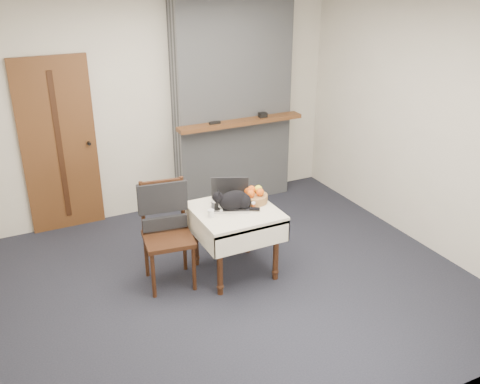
% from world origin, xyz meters
% --- Properties ---
extents(ground, '(4.50, 4.50, 0.00)m').
position_xyz_m(ground, '(0.00, 0.00, 0.00)').
color(ground, black).
rests_on(ground, ground).
extents(room_shell, '(4.52, 4.01, 2.61)m').
position_xyz_m(room_shell, '(0.00, 0.46, 1.76)').
color(room_shell, beige).
rests_on(room_shell, ground).
extents(door, '(0.82, 0.10, 2.00)m').
position_xyz_m(door, '(-1.20, 1.97, 1.00)').
color(door, brown).
rests_on(door, ground).
extents(chimney, '(1.62, 0.48, 2.60)m').
position_xyz_m(chimney, '(0.90, 1.85, 1.30)').
color(chimney, gray).
rests_on(chimney, ground).
extents(side_table, '(0.78, 0.78, 0.70)m').
position_xyz_m(side_table, '(0.12, 0.18, 0.59)').
color(side_table, '#331A0D').
rests_on(side_table, ground).
extents(laptop, '(0.46, 0.44, 0.27)m').
position_xyz_m(laptop, '(0.12, 0.29, 0.77)').
color(laptop, '#B7B7BC').
rests_on(laptop, side_table).
extents(cat, '(0.43, 0.28, 0.22)m').
position_xyz_m(cat, '(0.12, 0.18, 0.80)').
color(cat, black).
rests_on(cat, side_table).
extents(cream_jar, '(0.06, 0.06, 0.07)m').
position_xyz_m(cream_jar, '(-0.15, 0.14, 0.74)').
color(cream_jar, silver).
rests_on(cream_jar, side_table).
extents(pill_bottle, '(0.04, 0.04, 0.08)m').
position_xyz_m(pill_bottle, '(0.28, 0.10, 0.74)').
color(pill_bottle, '#A13A13').
rests_on(pill_bottle, side_table).
extents(fruit_basket, '(0.27, 0.27, 0.15)m').
position_xyz_m(fruit_basket, '(0.37, 0.26, 0.76)').
color(fruit_basket, '#AA7144').
rests_on(fruit_basket, side_table).
extents(desk_clutter, '(0.13, 0.05, 0.01)m').
position_xyz_m(desk_clutter, '(0.30, 0.27, 0.70)').
color(desk_clutter, black).
rests_on(desk_clutter, side_table).
extents(chair, '(0.52, 0.51, 1.03)m').
position_xyz_m(chair, '(-0.52, 0.38, 0.65)').
color(chair, '#331A0D').
rests_on(chair, ground).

